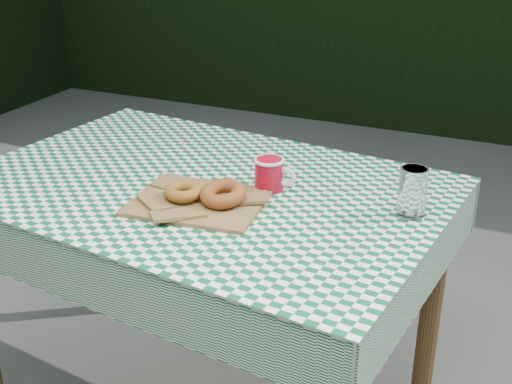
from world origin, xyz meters
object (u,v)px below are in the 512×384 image
paper_bag (199,201)px  coffee_mug (269,174)px  drinking_glass (412,192)px  table (206,308)px

paper_bag → coffee_mug: (0.12, 0.15, 0.03)m
coffee_mug → drinking_glass: 0.36m
table → coffee_mug: (0.17, 0.04, 0.42)m
table → paper_bag: (0.05, -0.11, 0.39)m
paper_bag → coffee_mug: bearing=51.2°
paper_bag → drinking_glass: bearing=16.9°
paper_bag → coffee_mug: 0.20m
paper_bag → coffee_mug: coffee_mug is taller
coffee_mug → drinking_glass: bearing=-1.1°
table → coffee_mug: bearing=20.1°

